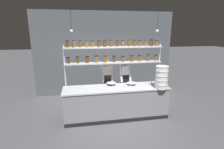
% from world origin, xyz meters
% --- Properties ---
extents(ground_plane, '(40.00, 40.00, 0.00)m').
position_xyz_m(ground_plane, '(0.00, 0.00, 0.00)').
color(ground_plane, '#4C4C51').
extents(back_wall, '(5.40, 0.12, 3.20)m').
position_xyz_m(back_wall, '(0.00, 2.17, 1.60)').
color(back_wall, '#4C5156').
rests_on(back_wall, ground_plane).
extents(prep_counter, '(3.00, 0.76, 0.92)m').
position_xyz_m(prep_counter, '(0.00, -0.00, 0.46)').
color(prep_counter, gray).
rests_on(prep_counter, ground_plane).
extents(spice_shelf_unit, '(2.88, 0.28, 2.24)m').
position_xyz_m(spice_shelf_unit, '(-0.01, 0.33, 1.80)').
color(spice_shelf_unit, '#B7BABF').
rests_on(spice_shelf_unit, ground_plane).
extents(chef_left, '(0.37, 0.29, 1.63)m').
position_xyz_m(chef_left, '(-0.15, 0.70, 0.93)').
color(chef_left, black).
rests_on(chef_left, ground_plane).
extents(chef_center, '(0.38, 0.30, 1.64)m').
position_xyz_m(chef_center, '(0.40, 0.59, 0.94)').
color(chef_center, black).
rests_on(chef_center, ground_plane).
extents(container_stack, '(0.35, 0.35, 0.63)m').
position_xyz_m(container_stack, '(1.21, -0.32, 1.24)').
color(container_stack, white).
rests_on(container_stack, prep_counter).
extents(prep_bowl_near_left, '(0.28, 0.28, 0.08)m').
position_xyz_m(prep_bowl_near_left, '(-0.11, 0.20, 0.96)').
color(prep_bowl_near_left, silver).
rests_on(prep_bowl_near_left, prep_counter).
extents(prep_bowl_center_front, '(0.28, 0.28, 0.08)m').
position_xyz_m(prep_bowl_center_front, '(0.49, 0.10, 0.96)').
color(prep_bowl_center_front, silver).
rests_on(prep_bowl_center_front, prep_counter).
extents(serving_cup_front, '(0.09, 0.09, 0.09)m').
position_xyz_m(serving_cup_front, '(1.04, 0.02, 0.96)').
color(serving_cup_front, '#B2B7BC').
rests_on(serving_cup_front, prep_counter).
extents(pendant_light_row, '(2.37, 0.07, 0.70)m').
position_xyz_m(pendant_light_row, '(-0.01, 0.00, 2.52)').
color(pendant_light_row, black).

